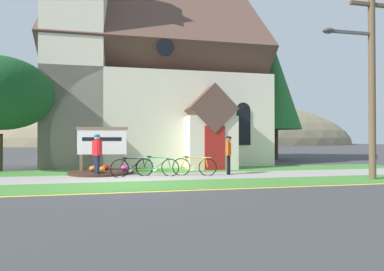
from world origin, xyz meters
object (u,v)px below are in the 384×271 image
at_px(bicycle_silver, 132,167).
at_px(cyclist_in_yellow_jersey, 229,152).
at_px(yard_deciduous_tree, 0,93).
at_px(cyclist_in_orange_jersey, 97,152).
at_px(utility_pole, 369,62).
at_px(church_sign, 102,142).
at_px(bicycle_red, 157,167).
at_px(bicycle_blue, 194,166).
at_px(roadside_conifer, 276,90).

height_order(bicycle_silver, cyclist_in_yellow_jersey, cyclist_in_yellow_jersey).
xyz_separation_m(bicycle_silver, yard_deciduous_tree, (-5.89, 3.25, 3.18)).
xyz_separation_m(cyclist_in_orange_jersey, utility_pole, (9.91, -2.81, 3.33)).
bearing_deg(yard_deciduous_tree, utility_pole, -21.53).
distance_m(church_sign, bicycle_red, 2.91).
distance_m(cyclist_in_yellow_jersey, cyclist_in_orange_jersey, 5.29).
bearing_deg(yard_deciduous_tree, bicycle_blue, -21.95).
bearing_deg(roadside_conifer, yard_deciduous_tree, -163.11).
bearing_deg(bicycle_silver, cyclist_in_orange_jersey, 165.12).
relative_size(church_sign, utility_pole, 0.28).
relative_size(bicycle_red, roadside_conifer, 0.22).
height_order(bicycle_silver, roadside_conifer, roadside_conifer).
distance_m(bicycle_red, bicycle_blue, 1.49).
bearing_deg(bicycle_red, bicycle_blue, -6.10).
distance_m(bicycle_red, roadside_conifer, 13.09).
relative_size(bicycle_blue, yard_deciduous_tree, 0.33).
bearing_deg(cyclist_in_orange_jersey, roadside_conifer, 33.99).
height_order(cyclist_in_yellow_jersey, roadside_conifer, roadside_conifer).
distance_m(bicycle_silver, yard_deciduous_tree, 7.45).
distance_m(bicycle_red, bicycle_silver, 0.96).
height_order(cyclist_in_yellow_jersey, cyclist_in_orange_jersey, cyclist_in_orange_jersey).
distance_m(bicycle_blue, utility_pole, 7.64).
xyz_separation_m(bicycle_blue, cyclist_in_yellow_jersey, (1.48, 0.08, 0.55)).
xyz_separation_m(church_sign, bicycle_red, (2.23, -1.60, -0.96)).
bearing_deg(yard_deciduous_tree, roadside_conifer, 16.89).
relative_size(bicycle_blue, cyclist_in_yellow_jersey, 1.08).
bearing_deg(cyclist_in_yellow_jersey, bicycle_blue, -176.75).
distance_m(bicycle_red, cyclist_in_yellow_jersey, 3.01).
distance_m(cyclist_in_yellow_jersey, utility_pole, 6.23).
xyz_separation_m(bicycle_silver, cyclist_in_yellow_jersey, (3.92, -0.02, 0.55)).
relative_size(cyclist_in_yellow_jersey, roadside_conifer, 0.20).
relative_size(bicycle_blue, cyclist_in_orange_jersey, 1.03).
height_order(church_sign, bicycle_red, church_sign).
distance_m(cyclist_in_orange_jersey, roadside_conifer, 14.47).
distance_m(church_sign, bicycle_silver, 2.29).
xyz_separation_m(bicycle_red, bicycle_blue, (1.48, -0.16, 0.00)).
xyz_separation_m(bicycle_red, yard_deciduous_tree, (-6.85, 3.20, 3.18)).
distance_m(bicycle_blue, cyclist_in_orange_jersey, 3.88).
bearing_deg(church_sign, bicycle_red, -35.55).
height_order(church_sign, utility_pole, utility_pole).
relative_size(bicycle_red, utility_pole, 0.22).
height_order(cyclist_in_orange_jersey, utility_pole, utility_pole).
bearing_deg(bicycle_blue, utility_pole, -20.95).
bearing_deg(cyclist_in_orange_jersey, bicycle_silver, -14.88).
bearing_deg(bicycle_blue, bicycle_silver, 177.52).
bearing_deg(church_sign, cyclist_in_orange_jersey, -93.84).
relative_size(church_sign, bicycle_blue, 1.28).
distance_m(cyclist_in_orange_jersey, yard_deciduous_tree, 5.96).
height_order(bicycle_red, utility_pole, utility_pole).
height_order(church_sign, cyclist_in_orange_jersey, church_sign).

